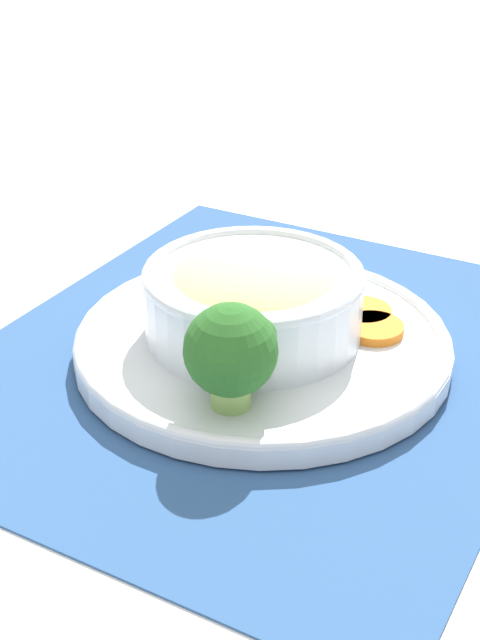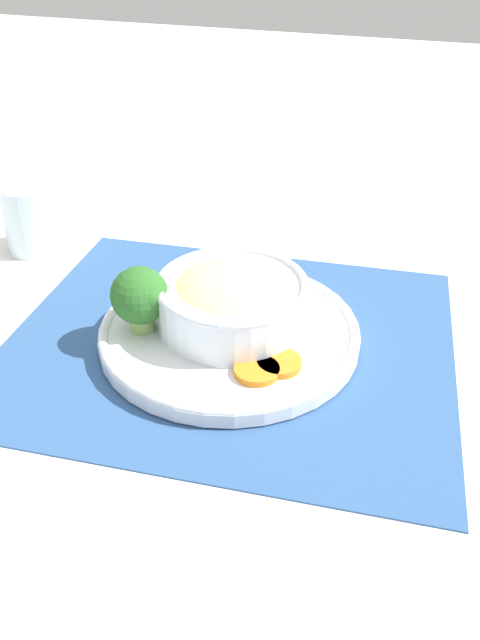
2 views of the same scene
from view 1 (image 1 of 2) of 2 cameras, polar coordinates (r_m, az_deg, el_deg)
The scene contains 7 objects.
ground_plane at distance 0.71m, azimuth 1.44°, elevation -2.42°, with size 4.00×4.00×0.00m, color white.
placemat at distance 0.71m, azimuth 1.44°, elevation -2.29°, with size 0.55×0.48×0.00m.
plate at distance 0.71m, azimuth 1.45°, elevation -1.36°, with size 0.30×0.30×0.02m.
bowl at distance 0.70m, azimuth 1.08°, elevation 1.75°, with size 0.17×0.17×0.07m.
broccoli_floret at distance 0.60m, azimuth -0.56°, elevation -2.01°, with size 0.07×0.07×0.08m.
carrot_slice_near at distance 0.72m, azimuth 8.55°, elevation -0.54°, with size 0.05×0.05×0.01m.
carrot_slice_middle at distance 0.74m, azimuth 7.84°, elevation 0.47°, with size 0.05×0.05×0.01m.
Camera 1 is at (0.51, 0.34, 0.37)m, focal length 50.00 mm.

